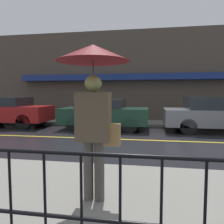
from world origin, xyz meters
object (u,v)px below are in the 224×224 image
(car_red, at_px, (9,111))
(car_dark_green, at_px, (104,113))
(car_grey, at_px, (219,114))
(pedestrian, at_px, (94,82))

(car_red, height_order, car_dark_green, car_red)
(car_dark_green, distance_m, car_grey, 5.00)
(car_dark_green, bearing_deg, pedestrian, -79.56)
(car_red, distance_m, car_dark_green, 4.88)
(pedestrian, height_order, car_grey, pedestrian)
(pedestrian, xyz_separation_m, car_grey, (3.72, 6.97, -1.00))
(car_dark_green, height_order, car_grey, car_grey)
(pedestrian, distance_m, car_red, 9.36)
(car_red, height_order, car_grey, car_grey)
(pedestrian, bearing_deg, car_dark_green, -79.56)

